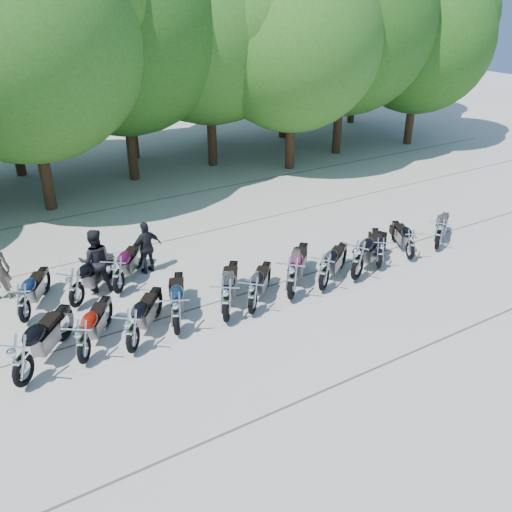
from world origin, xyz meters
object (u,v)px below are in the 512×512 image
motorcycle_8 (358,259)px  motorcycle_14 (118,274)px  motorcycle_7 (324,271)px  motorcycle_6 (292,278)px  motorcycle_9 (380,252)px  motorcycle_1 (83,341)px  motorcycle_10 (411,244)px  motorcycle_3 (176,312)px  motorcycle_4 (226,300)px  rider_1 (95,261)px  motorcycle_0 (21,359)px  motorcycle_5 (253,295)px  rider_2 (147,248)px  motorcycle_12 (23,302)px  motorcycle_2 (132,330)px  motorcycle_11 (439,233)px  motorcycle_13 (76,287)px

motorcycle_8 → motorcycle_14: 6.90m
motorcycle_7 → motorcycle_8: 1.22m
motorcycle_6 → motorcycle_9: motorcycle_6 is taller
motorcycle_1 → motorcycle_10: (10.34, -0.03, -0.05)m
motorcycle_3 → motorcycle_14: motorcycle_3 is taller
motorcycle_3 → motorcycle_9: size_ratio=1.15×
motorcycle_6 → motorcycle_4: bearing=46.4°
rider_1 → motorcycle_0: bearing=68.2°
motorcycle_5 → motorcycle_10: motorcycle_5 is taller
motorcycle_3 → motorcycle_8: motorcycle_8 is taller
motorcycle_5 → motorcycle_14: (-2.68, 2.88, 0.04)m
motorcycle_14 → rider_2: 1.51m
motorcycle_8 → rider_1: rider_1 is taller
motorcycle_10 → motorcycle_12: 11.47m
motorcycle_2 → motorcycle_3: motorcycle_3 is taller
motorcycle_8 → motorcycle_1: bearing=62.0°
motorcycle_1 → motorcycle_11: 11.66m
motorcycle_4 → motorcycle_13: motorcycle_4 is taller
motorcycle_0 → motorcycle_14: (3.04, 2.80, -0.06)m
motorcycle_9 → motorcycle_10: motorcycle_9 is taller
motorcycle_5 → motorcycle_8: bearing=-135.1°
motorcycle_5 → motorcycle_14: bearing=-2.2°
motorcycle_11 → motorcycle_6: bearing=57.0°
motorcycle_0 → rider_1: bearing=-87.9°
motorcycle_1 → motorcycle_14: size_ratio=0.96×
motorcycle_2 → motorcycle_8: motorcycle_8 is taller
motorcycle_5 → motorcycle_12: bearing=17.5°
motorcycle_13 → motorcycle_6: bearing=-161.6°
motorcycle_13 → rider_1: bearing=-91.7°
motorcycle_9 → motorcycle_13: bearing=20.8°
motorcycle_11 → motorcycle_1: bearing=55.6°
motorcycle_9 → rider_1: size_ratio=1.11×
motorcycle_7 → motorcycle_12: bearing=36.6°
motorcycle_7 → motorcycle_10: bearing=-121.1°
motorcycle_5 → motorcycle_13: size_ratio=0.94×
motorcycle_0 → motorcycle_12: bearing=-60.8°
motorcycle_11 → motorcycle_14: size_ratio=0.93×
motorcycle_2 → motorcycle_4: size_ratio=0.94×
motorcycle_9 → rider_2: bearing=7.3°
motorcycle_4 → motorcycle_14: bearing=-21.5°
motorcycle_10 → motorcycle_11: 1.32m
motorcycle_2 → rider_1: rider_1 is taller
motorcycle_1 → motorcycle_5: 4.39m
motorcycle_12 → motorcycle_13: size_ratio=0.95×
motorcycle_6 → motorcycle_13: motorcycle_6 is taller
motorcycle_11 → motorcycle_14: bearing=40.6°
motorcycle_4 → motorcycle_8: (4.36, -0.03, 0.03)m
motorcycle_6 → motorcycle_13: (-5.19, 2.67, -0.06)m
motorcycle_0 → motorcycle_13: bearing=-84.8°
motorcycle_6 → rider_2: size_ratio=1.56×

